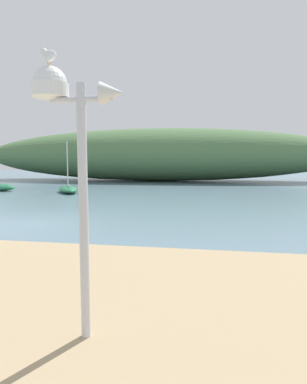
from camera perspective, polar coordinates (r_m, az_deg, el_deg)
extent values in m
plane|color=slate|center=(13.71, -20.43, -5.20)|extent=(120.00, 120.00, 0.00)
ellipsoid|color=#517547|center=(39.46, 0.43, 6.75)|extent=(45.31, 10.37, 6.44)
cylinder|color=silver|center=(4.12, -12.52, -4.01)|extent=(0.12, 0.12, 3.25)
cylinder|color=silver|center=(4.13, -12.96, 16.01)|extent=(0.80, 0.07, 0.07)
cylinder|color=white|center=(4.32, -18.15, 17.05)|extent=(0.45, 0.45, 0.17)
sphere|color=white|center=(4.34, -18.19, 18.16)|extent=(0.42, 0.42, 0.42)
cone|color=silver|center=(4.01, -7.43, 17.30)|extent=(0.29, 0.28, 0.28)
cylinder|color=orange|center=(4.38, -18.52, 21.17)|extent=(0.01, 0.01, 0.05)
cylinder|color=orange|center=(4.41, -18.06, 21.10)|extent=(0.01, 0.01, 0.05)
ellipsoid|color=white|center=(4.42, -18.33, 22.29)|extent=(0.27, 0.21, 0.13)
ellipsoid|color=#9EA0A8|center=(4.43, -18.34, 22.58)|extent=(0.25, 0.18, 0.05)
sphere|color=white|center=(4.52, -19.19, 22.78)|extent=(0.09, 0.09, 0.09)
cone|color=gold|center=(4.57, -19.72, 22.47)|extent=(0.06, 0.05, 0.03)
cylinder|color=silver|center=(28.96, -25.73, 1.47)|extent=(1.66, 0.40, 0.06)
ellipsoid|color=#287A4C|center=(25.64, -15.17, 0.49)|extent=(3.14, 4.03, 0.53)
cylinder|color=silver|center=(25.54, -15.28, 4.76)|extent=(0.08, 0.08, 3.61)
cylinder|color=silver|center=(25.03, -15.04, 1.19)|extent=(0.96, 1.54, 0.06)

